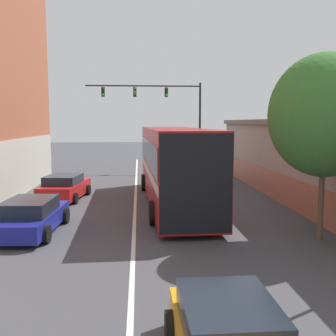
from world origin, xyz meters
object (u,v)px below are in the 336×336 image
parked_car_left_near (31,217)px  traffic_signal_gantry (164,105)px  street_tree_near (325,115)px  parked_car_left_mid (65,187)px  bus (174,162)px

parked_car_left_near → traffic_signal_gantry: traffic_signal_gantry is taller
street_tree_near → parked_car_left_mid: bearing=141.9°
bus → parked_car_left_mid: 6.17m
bus → traffic_signal_gantry: size_ratio=1.34×
parked_car_left_near → parked_car_left_mid: parked_car_left_mid is taller
parked_car_left_near → traffic_signal_gantry: (6.16, 19.01, 4.96)m
traffic_signal_gantry → street_tree_near: bearing=-78.4°
parked_car_left_mid → traffic_signal_gantry: (6.13, 12.47, 4.95)m
parked_car_left_mid → traffic_signal_gantry: bearing=-18.5°
bus → parked_car_left_near: 7.68m
parked_car_left_near → street_tree_near: 11.13m
parked_car_left_mid → street_tree_near: 13.67m
bus → traffic_signal_gantry: traffic_signal_gantry is taller
bus → parked_car_left_mid: bearing=71.8°
traffic_signal_gantry → street_tree_near: (4.21, -20.59, -1.23)m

